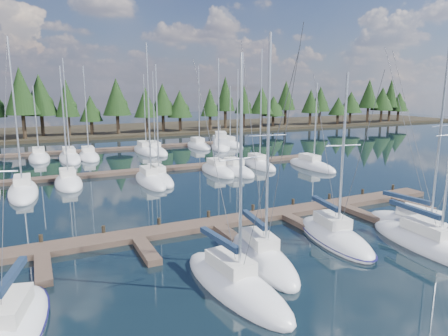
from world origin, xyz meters
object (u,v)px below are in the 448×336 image
front_sailboat_5 (432,245)px  front_sailboat_6 (423,228)px  motor_yacht_right (221,145)px  front_sailboat_4 (334,236)px  front_sailboat_1 (5,335)px  front_sailboat_3 (262,257)px  front_sailboat_2 (235,284)px  main_dock (217,226)px

front_sailboat_5 → front_sailboat_6: (2.26, 2.47, 0.02)m
front_sailboat_5 → motor_yacht_right: size_ratio=1.36×
front_sailboat_4 → motor_yacht_right: bearing=75.3°
front_sailboat_1 → front_sailboat_3: 13.77m
front_sailboat_2 → motor_yacht_right: (20.50, 45.72, 0.24)m
front_sailboat_6 → motor_yacht_right: front_sailboat_6 is taller
front_sailboat_1 → front_sailboat_3: bearing=8.6°
front_sailboat_4 → front_sailboat_2: bearing=-161.5°
front_sailboat_1 → front_sailboat_6: size_ratio=0.93×
front_sailboat_1 → front_sailboat_2: (10.58, -0.18, 0.00)m
front_sailboat_2 → front_sailboat_3: bearing=36.4°
front_sailboat_2 → motor_yacht_right: size_ratio=1.26×
main_dock → front_sailboat_6: (13.29, -7.17, 0.09)m
motor_yacht_right → front_sailboat_6: bearing=-95.5°
front_sailboat_3 → motor_yacht_right: size_ratio=1.39×
front_sailboat_3 → front_sailboat_4: size_ratio=1.16×
front_sailboat_4 → front_sailboat_1: bearing=-171.6°
front_sailboat_3 → front_sailboat_5: size_ratio=1.02×
front_sailboat_3 → front_sailboat_4: (6.30, 0.88, -0.03)m
front_sailboat_2 → front_sailboat_6: size_ratio=0.90×
front_sailboat_1 → front_sailboat_2: size_ratio=1.04×
main_dock → front_sailboat_3: front_sailboat_3 is taller
front_sailboat_1 → motor_yacht_right: front_sailboat_1 is taller
front_sailboat_1 → front_sailboat_4: 20.13m
front_sailboat_6 → main_dock: bearing=151.6°
front_sailboat_1 → front_sailboat_6: 26.91m
front_sailboat_2 → front_sailboat_3: 3.77m
front_sailboat_5 → front_sailboat_4: bearing=139.6°
front_sailboat_4 → motor_yacht_right: (11.17, 42.60, 0.25)m
front_sailboat_6 → front_sailboat_3: bearing=177.2°
front_sailboat_1 → front_sailboat_6: bearing=3.0°
front_sailboat_1 → motor_yacht_right: (31.09, 45.54, 0.24)m
front_sailboat_1 → front_sailboat_3: (13.62, 2.06, 0.02)m
front_sailboat_6 → motor_yacht_right: size_ratio=1.41×
front_sailboat_2 → front_sailboat_3: size_ratio=0.91×
front_sailboat_4 → front_sailboat_6: size_ratio=0.86×
front_sailboat_6 → front_sailboat_2: bearing=-174.4°
front_sailboat_2 → front_sailboat_5: (14.03, -0.88, -0.00)m
front_sailboat_6 → front_sailboat_5: bearing=-132.4°
front_sailboat_3 → front_sailboat_6: (13.26, -0.65, -0.00)m
front_sailboat_2 → front_sailboat_4: front_sailboat_2 is taller
main_dock → front_sailboat_5: size_ratio=3.21×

